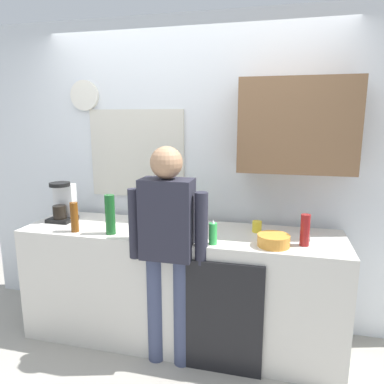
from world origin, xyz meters
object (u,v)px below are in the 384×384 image
(cup_yellow_cup, at_px, (257,227))
(potted_plant, at_px, (190,210))
(bottle_green_wine, at_px, (110,215))
(coffee_maker, at_px, (63,203))
(bottle_amber_beer, at_px, (74,217))
(bottle_red_vinegar, at_px, (305,230))
(dish_soap, at_px, (213,233))
(mixing_bowl, at_px, (274,240))
(person_at_sink, at_px, (168,240))

(cup_yellow_cup, relative_size, potted_plant, 0.37)
(potted_plant, bearing_deg, bottle_green_wine, -146.39)
(coffee_maker, xyz_separation_m, potted_plant, (1.09, 0.11, -0.01))
(bottle_amber_beer, distance_m, cup_yellow_cup, 1.40)
(bottle_red_vinegar, bearing_deg, dish_soap, -168.71)
(bottle_amber_beer, distance_m, mixing_bowl, 1.49)
(person_at_sink, bearing_deg, mixing_bowl, 6.16)
(coffee_maker, xyz_separation_m, cup_yellow_cup, (1.63, 0.06, -0.10))
(person_at_sink, bearing_deg, bottle_red_vinegar, 7.80)
(bottle_green_wine, bearing_deg, bottle_amber_beer, -176.53)
(coffee_maker, relative_size, bottle_red_vinegar, 1.50)
(dish_soap, bearing_deg, cup_yellow_cup, 51.23)
(person_at_sink, bearing_deg, dish_soap, 8.08)
(bottle_green_wine, xyz_separation_m, bottle_amber_beer, (-0.29, -0.02, -0.03))
(cup_yellow_cup, height_order, person_at_sink, person_at_sink)
(coffee_maker, distance_m, cup_yellow_cup, 1.63)
(coffee_maker, xyz_separation_m, bottle_amber_beer, (0.27, -0.26, -0.03))
(bottle_amber_beer, height_order, bottle_red_vinegar, bottle_amber_beer)
(bottle_red_vinegar, xyz_separation_m, cup_yellow_cup, (-0.34, 0.22, -0.07))
(bottle_red_vinegar, height_order, cup_yellow_cup, bottle_red_vinegar)
(coffee_maker, xyz_separation_m, bottle_green_wine, (0.56, -0.24, 0.00))
(bottle_red_vinegar, distance_m, person_at_sink, 0.94)
(bottle_amber_beer, xyz_separation_m, person_at_sink, (0.77, -0.08, -0.09))
(bottle_green_wine, height_order, mixing_bowl, bottle_green_wine)
(coffee_maker, bearing_deg, person_at_sink, -18.42)
(coffee_maker, bearing_deg, bottle_green_wine, -23.61)
(coffee_maker, height_order, bottle_red_vinegar, coffee_maker)
(bottle_green_wine, height_order, dish_soap, bottle_green_wine)
(coffee_maker, relative_size, cup_yellow_cup, 3.88)
(potted_plant, bearing_deg, cup_yellow_cup, -4.61)
(bottle_red_vinegar, height_order, person_at_sink, person_at_sink)
(bottle_amber_beer, bearing_deg, dish_soap, -1.07)
(cup_yellow_cup, bearing_deg, bottle_green_wine, -163.89)
(bottle_red_vinegar, bearing_deg, cup_yellow_cup, 146.26)
(potted_plant, bearing_deg, bottle_red_vinegar, -17.01)
(bottle_red_vinegar, distance_m, mixing_bowl, 0.22)
(coffee_maker, relative_size, potted_plant, 1.43)
(coffee_maker, distance_m, dish_soap, 1.38)
(coffee_maker, bearing_deg, cup_yellow_cup, 2.28)
(person_at_sink, bearing_deg, bottle_green_wine, 164.38)
(bottle_green_wine, relative_size, bottle_amber_beer, 1.30)
(bottle_green_wine, height_order, person_at_sink, person_at_sink)
(bottle_green_wine, xyz_separation_m, dish_soap, (0.79, -0.04, -0.07))
(bottle_amber_beer, distance_m, bottle_red_vinegar, 1.70)
(potted_plant, bearing_deg, coffee_maker, -174.32)
(bottle_green_wine, distance_m, mixing_bowl, 1.20)
(bottle_red_vinegar, xyz_separation_m, dish_soap, (-0.61, -0.12, -0.03))
(coffee_maker, relative_size, person_at_sink, 0.21)
(cup_yellow_cup, relative_size, mixing_bowl, 0.39)
(mixing_bowl, bearing_deg, bottle_amber_beer, -178.47)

